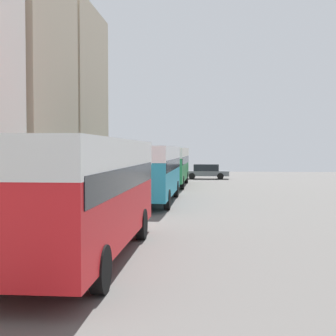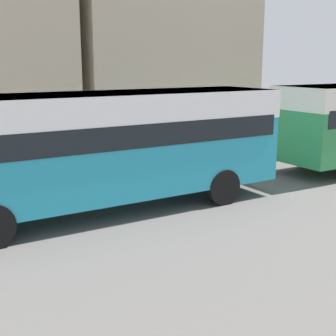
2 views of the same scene
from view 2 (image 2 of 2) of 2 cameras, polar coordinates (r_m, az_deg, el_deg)
name	(u,v)px [view 2 (image 2 of 2)]	position (r m, az deg, el deg)	size (l,w,h in m)	color
building_end_row	(146,7)	(21.51, -2.64, 18.98)	(6.51, 7.75, 12.40)	#BCAD93
bus_following	(103,136)	(12.10, -7.98, 3.87)	(2.49, 9.93, 3.11)	teal
pedestrian_near_curb	(274,132)	(20.46, 12.84, 4.28)	(0.38, 0.38, 1.60)	#232838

